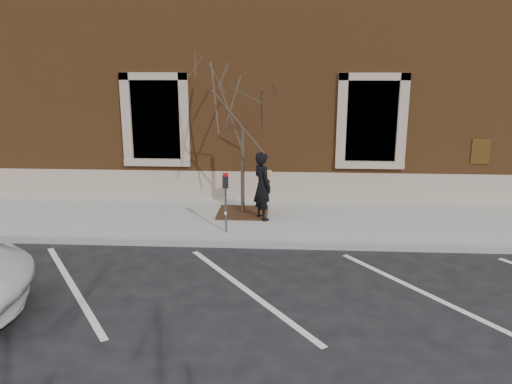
{
  "coord_description": "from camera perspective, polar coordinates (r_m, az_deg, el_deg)",
  "views": [
    {
      "loc": [
        0.67,
        -10.37,
        3.94
      ],
      "look_at": [
        0.0,
        0.6,
        1.1
      ],
      "focal_mm": 35.0,
      "sensor_mm": 36.0,
      "label": 1
    }
  ],
  "objects": [
    {
      "name": "ground",
      "position": [
        11.11,
        -0.19,
        -6.28
      ],
      "size": [
        120.0,
        120.0,
        0.0
      ],
      "primitive_type": "plane",
      "color": "#28282B",
      "rests_on": "ground"
    },
    {
      "name": "sidewalk_near",
      "position": [
        12.74,
        0.31,
        -3.18
      ],
      "size": [
        40.0,
        3.5,
        0.15
      ],
      "primitive_type": "cube",
      "color": "beige",
      "rests_on": "ground"
    },
    {
      "name": "curb_near",
      "position": [
        11.04,
        -0.21,
        -6.0
      ],
      "size": [
        40.0,
        0.12,
        0.15
      ],
      "primitive_type": "cube",
      "color": "#9E9E99",
      "rests_on": "ground"
    },
    {
      "name": "parking_stripes",
      "position": [
        9.09,
        -1.09,
        -11.17
      ],
      "size": [
        28.0,
        4.4,
        0.01
      ],
      "primitive_type": null,
      "color": "silver",
      "rests_on": "ground"
    },
    {
      "name": "building_civic",
      "position": [
        18.12,
        1.41,
        14.65
      ],
      "size": [
        40.0,
        8.62,
        8.0
      ],
      "color": "brown",
      "rests_on": "ground"
    },
    {
      "name": "man",
      "position": [
        12.31,
        0.73,
        0.68
      ],
      "size": [
        0.67,
        0.74,
        1.7
      ],
      "primitive_type": "imported",
      "rotation": [
        0.0,
        0.0,
        2.13
      ],
      "color": "black",
      "rests_on": "sidewalk_near"
    },
    {
      "name": "parking_meter",
      "position": [
        11.31,
        -3.49,
        0.03
      ],
      "size": [
        0.13,
        0.1,
        1.4
      ],
      "rotation": [
        0.0,
        0.0,
        0.33
      ],
      "color": "#595B60",
      "rests_on": "sidewalk_near"
    },
    {
      "name": "tree_grate",
      "position": [
        13.03,
        -1.51,
        -2.36
      ],
      "size": [
        1.29,
        1.29,
        0.03
      ],
      "primitive_type": "cube",
      "color": "#472F16",
      "rests_on": "sidewalk_near"
    },
    {
      "name": "sapling",
      "position": [
        12.5,
        -1.6,
        10.11
      ],
      "size": [
        2.43,
        2.43,
        4.06
      ],
      "color": "#433728",
      "rests_on": "sidewalk_near"
    }
  ]
}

